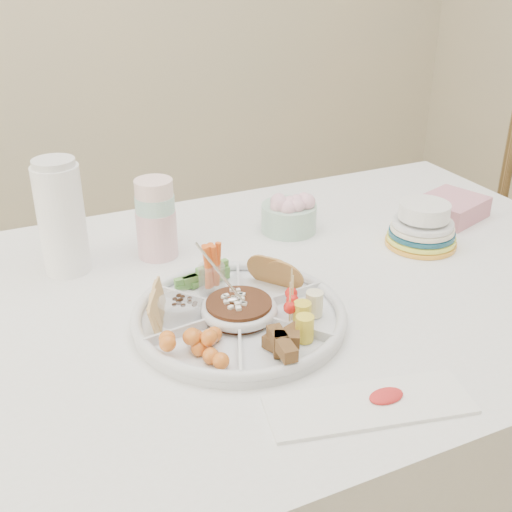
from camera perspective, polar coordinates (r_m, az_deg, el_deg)
name	(u,v)px	position (r m, az deg, el deg)	size (l,w,h in m)	color
dining_table	(279,429)	(1.51, 2.10, -15.10)	(1.52, 1.02, 0.76)	white
party_tray	(239,313)	(1.15, -1.52, -5.08)	(0.38, 0.38, 0.04)	silver
bean_dip	(239,309)	(1.15, -1.52, -4.77)	(0.12, 0.12, 0.04)	#45270F
tortillas	(272,272)	(1.24, 1.40, -1.45)	(0.09, 0.09, 0.06)	#A8793A
carrot_cucumber	(204,264)	(1.23, -4.63, -0.73)	(0.10, 0.10, 0.09)	orange
pita_raisins	(166,304)	(1.15, -8.04, -4.25)	(0.11, 0.11, 0.06)	tan
cherries	(200,343)	(1.05, -5.01, -7.73)	(0.12, 0.12, 0.05)	orange
granola_chunks	(280,342)	(1.06, 2.12, -7.61)	(0.11, 0.11, 0.05)	brown
banana_tomato	(312,294)	(1.14, 5.00, -3.39)	(0.10, 0.10, 0.08)	#FEEA8D
cup_stack	(155,204)	(1.37, -8.98, 4.55)	(0.09, 0.09, 0.24)	beige
thermos	(61,216)	(1.35, -16.94, 3.45)	(0.09, 0.09, 0.25)	white
flower_bowl	(289,211)	(1.51, 2.96, 3.98)	(0.13, 0.13, 0.10)	#90C2A1
napkin_stack	(451,208)	(1.66, 16.97, 4.14)	(0.15, 0.13, 0.05)	#D08395
plate_stack	(423,224)	(1.48, 14.60, 2.74)	(0.16, 0.16, 0.10)	gold
placemat	(369,405)	(1.00, 10.03, -12.88)	(0.31, 0.10, 0.01)	white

